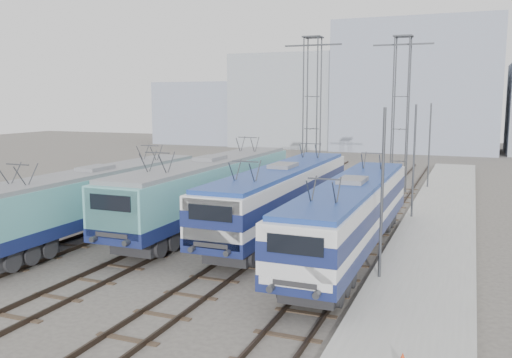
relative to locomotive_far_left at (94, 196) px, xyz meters
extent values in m
plane|color=#514C47|center=(6.75, -3.94, -2.19)|extent=(160.00, 160.00, 0.00)
cube|color=#9E9E99|center=(16.95, 4.06, -2.04)|extent=(4.00, 70.00, 0.30)
cube|color=navy|center=(0.00, 0.21, -0.84)|extent=(2.78, 17.53, 0.58)
cube|color=#5DA8AB|center=(0.00, 0.21, 0.33)|extent=(2.73, 17.53, 1.75)
cube|color=slate|center=(0.00, 0.21, 1.30)|extent=(2.51, 16.83, 0.19)
cube|color=#262628|center=(0.00, -5.63, -1.57)|extent=(2.04, 3.51, 0.66)
cube|color=#262628|center=(0.00, 6.06, -1.57)|extent=(2.04, 3.51, 0.66)
cube|color=navy|center=(4.50, 4.81, -0.76)|extent=(2.97, 18.74, 0.62)
cube|color=#5DA8AB|center=(4.50, 4.81, 0.49)|extent=(2.92, 18.74, 1.87)
cube|color=#5DA8AB|center=(4.50, -4.20, 0.30)|extent=(2.68, 0.73, 2.12)
cube|color=slate|center=(4.50, 4.81, 1.53)|extent=(2.68, 17.99, 0.21)
cube|color=#262628|center=(4.50, -1.44, -1.54)|extent=(2.19, 3.75, 0.70)
cube|color=#262628|center=(4.50, 11.05, -1.54)|extent=(2.19, 3.75, 0.70)
cube|color=navy|center=(9.00, 4.67, -0.83)|extent=(2.81, 17.72, 0.59)
cube|color=silver|center=(9.00, 4.67, 0.35)|extent=(2.76, 17.72, 1.77)
cube|color=navy|center=(9.00, 4.67, 0.30)|extent=(2.80, 17.74, 0.69)
cube|color=silver|center=(9.00, -3.84, 0.18)|extent=(2.54, 0.69, 2.01)
cube|color=navy|center=(9.00, 4.67, 1.34)|extent=(2.54, 17.01, 0.20)
cube|color=#262628|center=(9.00, -1.24, -1.57)|extent=(2.07, 3.54, 0.66)
cube|color=#262628|center=(9.00, 10.57, -1.57)|extent=(2.07, 3.54, 0.66)
cube|color=navy|center=(13.50, 1.38, -0.86)|extent=(2.73, 17.23, 0.57)
cube|color=silver|center=(13.50, 1.38, 0.29)|extent=(2.68, 17.23, 1.72)
cube|color=navy|center=(13.50, 1.38, 0.24)|extent=(2.72, 17.25, 0.67)
cube|color=silver|center=(13.50, -6.90, 0.12)|extent=(2.47, 0.67, 1.95)
cube|color=navy|center=(13.50, 1.38, 1.25)|extent=(2.47, 16.54, 0.19)
cube|color=#262628|center=(13.50, -4.36, -1.58)|extent=(2.01, 3.45, 0.65)
cube|color=#262628|center=(13.50, 7.12, -1.58)|extent=(2.01, 3.45, 0.65)
cylinder|color=#3F4247|center=(6.20, 17.51, 3.81)|extent=(0.10, 0.10, 12.00)
cylinder|color=#3F4247|center=(7.30, 17.51, 3.81)|extent=(0.10, 0.10, 12.00)
cylinder|color=#3F4247|center=(6.20, 18.61, 3.81)|extent=(0.10, 0.10, 12.00)
cylinder|color=#3F4247|center=(7.30, 18.61, 3.81)|extent=(0.10, 0.10, 12.00)
cube|color=#3F4247|center=(6.75, 18.06, 9.21)|extent=(4.50, 0.12, 0.12)
cylinder|color=#3F4247|center=(12.70, 19.51, 3.81)|extent=(0.10, 0.10, 12.00)
cylinder|color=#3F4247|center=(13.80, 19.51, 3.81)|extent=(0.10, 0.10, 12.00)
cylinder|color=#3F4247|center=(12.70, 20.61, 3.81)|extent=(0.10, 0.10, 12.00)
cylinder|color=#3F4247|center=(13.80, 20.61, 3.81)|extent=(0.10, 0.10, 12.00)
cube|color=#3F4247|center=(13.25, 20.06, 9.21)|extent=(4.50, 0.12, 0.12)
cylinder|color=#3F4247|center=(15.35, -1.94, 1.31)|extent=(0.12, 0.12, 7.00)
cylinder|color=#3F4247|center=(15.35, 10.06, 1.31)|extent=(0.12, 0.12, 7.00)
cylinder|color=#3F4247|center=(15.35, 22.06, 1.31)|extent=(0.12, 0.12, 7.00)
cube|color=#929AA3|center=(-7.25, 58.06, 4.81)|extent=(18.00, 12.00, 14.00)
cube|color=#8992A7|center=(10.75, 58.06, 6.81)|extent=(22.00, 14.00, 18.00)
cube|color=#8992A7|center=(-23.25, 58.06, 2.81)|extent=(14.00, 10.00, 10.00)
camera|label=1|loc=(18.50, -23.05, 5.12)|focal=38.00mm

